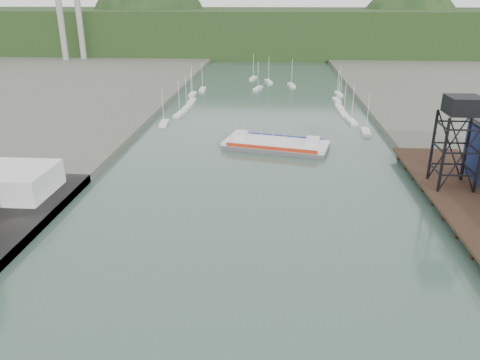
# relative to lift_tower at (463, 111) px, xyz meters

# --- Properties ---
(white_shed) EXTENTS (18.00, 12.00, 4.50)m
(white_shed) POSITION_rel_lift_tower_xyz_m (-79.00, -8.00, -11.80)
(white_shed) COLOR silver
(white_shed) RESTS_ON west_quay
(lift_tower) EXTENTS (6.50, 6.50, 16.00)m
(lift_tower) POSITION_rel_lift_tower_xyz_m (0.00, 0.00, 0.00)
(lift_tower) COLOR black
(lift_tower) RESTS_ON east_pier
(marina_sailboats) EXTENTS (57.71, 92.65, 0.90)m
(marina_sailboats) POSITION_rel_lift_tower_xyz_m (-34.92, 80.46, -15.30)
(marina_sailboats) COLOR silver
(marina_sailboats) RESTS_ON ground
(smokestacks) EXTENTS (11.20, 8.20, 60.00)m
(smokestacks) POSITION_rel_lift_tower_xyz_m (-141.00, 174.50, 14.35)
(smokestacks) COLOR gray
(smokestacks) RESTS_ON ground
(distant_hills) EXTENTS (500.00, 120.00, 80.00)m
(distant_hills) POSITION_rel_lift_tower_xyz_m (-38.98, 243.35, -5.27)
(distant_hills) COLOR black
(distant_hills) RESTS_ON ground
(chain_ferry) EXTENTS (25.78, 14.97, 3.48)m
(chain_ferry) POSITION_rel_lift_tower_xyz_m (-31.11, 26.19, -14.65)
(chain_ferry) COLOR #505053
(chain_ferry) RESTS_ON ground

